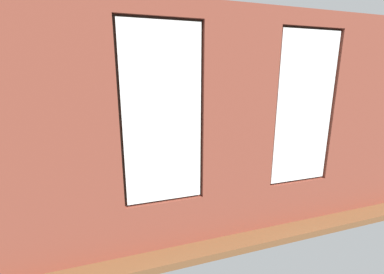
{
  "coord_description": "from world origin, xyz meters",
  "views": [
    {
      "loc": [
        1.59,
        5.31,
        2.21
      ],
      "look_at": [
        -0.01,
        0.4,
        0.94
      ],
      "focal_mm": 24.0,
      "sensor_mm": 36.0,
      "label": 1
    }
  ],
  "objects": [
    {
      "name": "ground_plane",
      "position": [
        0.0,
        0.0,
        -0.05
      ],
      "size": [
        6.74,
        5.5,
        0.1
      ],
      "primitive_type": "cube",
      "color": "brown"
    },
    {
      "name": "brick_wall_with_windows",
      "position": [
        0.0,
        2.37,
        1.46
      ],
      "size": [
        6.14,
        0.3,
        3.01
      ],
      "color": "brown",
      "rests_on": "ground_plane"
    },
    {
      "name": "white_wall_right",
      "position": [
        3.02,
        0.2,
        1.5
      ],
      "size": [
        0.1,
        4.5,
        3.01
      ],
      "primitive_type": "cube",
      "color": "white",
      "rests_on": "ground_plane"
    },
    {
      "name": "couch_by_window",
      "position": [
        0.85,
        1.72,
        0.33
      ],
      "size": [
        1.73,
        0.87,
        0.8
      ],
      "color": "black",
      "rests_on": "ground_plane"
    },
    {
      "name": "couch_left",
      "position": [
        -2.37,
        0.12,
        0.33
      ],
      "size": [
        0.88,
        1.74,
        0.8
      ],
      "rotation": [
        0.0,
        0.0,
        1.57
      ],
      "color": "black",
      "rests_on": "ground_plane"
    },
    {
      "name": "coffee_table",
      "position": [
        -0.03,
        0.22,
        0.38
      ],
      "size": [
        1.51,
        0.77,
        0.43
      ],
      "color": "#A87547",
      "rests_on": "ground_plane"
    },
    {
      "name": "cup_ceramic",
      "position": [
        0.16,
        0.12,
        0.47
      ],
      "size": [
        0.07,
        0.07,
        0.09
      ],
      "primitive_type": "cylinder",
      "color": "silver",
      "rests_on": "coffee_table"
    },
    {
      "name": "candle_jar",
      "position": [
        -0.44,
        0.08,
        0.48
      ],
      "size": [
        0.08,
        0.08,
        0.12
      ],
      "primitive_type": "cylinder",
      "color": "#B7333D",
      "rests_on": "coffee_table"
    },
    {
      "name": "table_plant_small",
      "position": [
        -0.14,
        0.33,
        0.55
      ],
      "size": [
        0.13,
        0.13,
        0.22
      ],
      "color": "beige",
      "rests_on": "coffee_table"
    },
    {
      "name": "remote_black",
      "position": [
        -0.03,
        0.22,
        0.44
      ],
      "size": [
        0.11,
        0.18,
        0.02
      ],
      "primitive_type": "cube",
      "rotation": [
        0.0,
        0.0,
        5.92
      ],
      "color": "black",
      "rests_on": "coffee_table"
    },
    {
      "name": "media_console",
      "position": [
        2.72,
        0.05,
        0.27
      ],
      "size": [
        1.08,
        0.42,
        0.54
      ],
      "primitive_type": "cube",
      "color": "black",
      "rests_on": "ground_plane"
    },
    {
      "name": "tv_flatscreen",
      "position": [
        2.72,
        0.05,
        0.93
      ],
      "size": [
        1.16,
        0.2,
        0.78
      ],
      "color": "black",
      "rests_on": "media_console"
    },
    {
      "name": "papasan_chair",
      "position": [
        -0.09,
        -1.38,
        0.43
      ],
      "size": [
        1.02,
        1.02,
        0.66
      ],
      "color": "olive",
      "rests_on": "ground_plane"
    },
    {
      "name": "potted_plant_foreground_right",
      "position": [
        2.42,
        -1.7,
        0.5
      ],
      "size": [
        0.87,
        0.95,
        1.14
      ],
      "color": "brown",
      "rests_on": "ground_plane"
    },
    {
      "name": "potted_plant_corner_near_left",
      "position": [
        -2.52,
        -1.75,
        0.52
      ],
      "size": [
        0.46,
        0.46,
        0.81
      ],
      "color": "gray",
      "rests_on": "ground_plane"
    },
    {
      "name": "potted_plant_near_tv",
      "position": [
        2.17,
        1.03,
        0.7
      ],
      "size": [
        0.82,
        0.98,
        1.18
      ],
      "color": "gray",
      "rests_on": "ground_plane"
    },
    {
      "name": "potted_plant_corner_far_left",
      "position": [
        -2.52,
        1.82,
        0.47
      ],
      "size": [
        0.47,
        0.47,
        0.78
      ],
      "color": "#9E5638",
      "rests_on": "ground_plane"
    },
    {
      "name": "potted_plant_between_couches",
      "position": [
        -0.47,
        1.67,
        0.56
      ],
      "size": [
        0.59,
        0.59,
        0.84
      ],
      "color": "beige",
      "rests_on": "ground_plane"
    },
    {
      "name": "potted_plant_by_left_couch",
      "position": [
        -1.97,
        -1.19,
        0.42
      ],
      "size": [
        0.38,
        0.38,
        0.59
      ],
      "color": "beige",
      "rests_on": "ground_plane"
    },
    {
      "name": "potted_plant_mid_room_small",
      "position": [
        -1.03,
        -0.77,
        0.29
      ],
      "size": [
        0.28,
        0.28,
        0.43
      ],
      "color": "gray",
      "rests_on": "ground_plane"
    }
  ]
}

